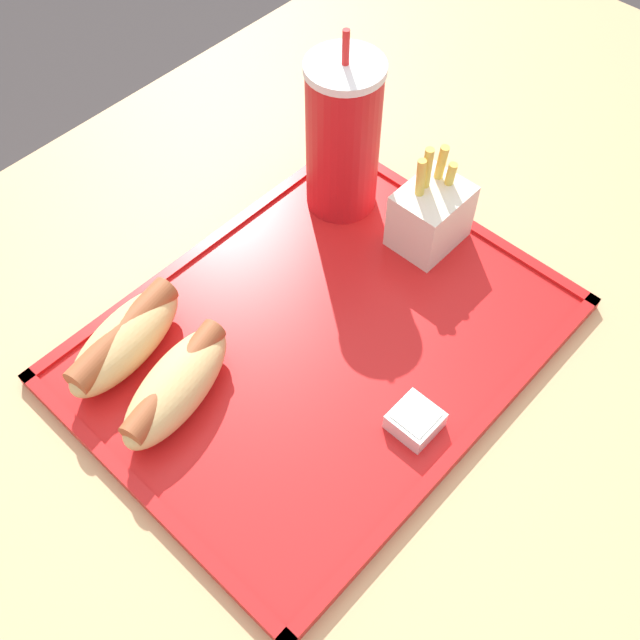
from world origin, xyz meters
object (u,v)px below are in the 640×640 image
at_px(sauce_cup_mayo, 413,422).
at_px(fries_carton, 431,214).
at_px(hot_dog_near, 176,385).
at_px(hot_dog_far, 125,339).
at_px(soda_cup, 343,138).

bearing_deg(sauce_cup_mayo, fries_carton, 35.03).
relative_size(hot_dog_near, fries_carton, 1.26).
bearing_deg(hot_dog_far, fries_carton, -20.31).
bearing_deg(sauce_cup_mayo, soda_cup, 54.67).
height_order(soda_cup, hot_dog_near, soda_cup).
bearing_deg(fries_carton, hot_dog_near, 172.23).
height_order(hot_dog_near, sauce_cup_mayo, hot_dog_near).
height_order(hot_dog_near, fries_carton, fries_carton).
xyz_separation_m(hot_dog_far, hot_dog_near, (-0.00, -0.07, -0.00)).
distance_m(hot_dog_near, sauce_cup_mayo, 0.21).
xyz_separation_m(soda_cup, hot_dog_near, (-0.29, -0.06, -0.06)).
bearing_deg(soda_cup, fries_carton, -79.74).
distance_m(hot_dog_near, fries_carton, 0.31).
xyz_separation_m(soda_cup, fries_carton, (0.02, -0.11, -0.05)).
bearing_deg(soda_cup, sauce_cup_mayo, -125.33).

